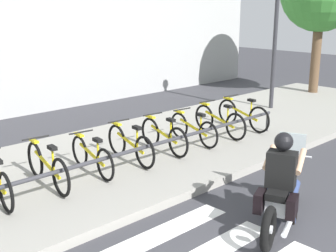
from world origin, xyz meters
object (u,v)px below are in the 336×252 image
object	(u,v)px
bicycle_2	(92,156)
rider	(282,173)
bicycle_5	(193,129)
street_lamp	(276,29)
bicycle_7	(243,114)
motorcycle	(282,195)
bicycle_1	(47,166)
bike_rack	(166,142)
bicycle_6	(219,121)
bicycle_3	(130,145)
bicycle_4	(164,136)

from	to	relation	value
bicycle_2	rider	bearing A→B (deg)	-73.32
bicycle_5	street_lamp	size ratio (longest dim) A/B	0.40
bicycle_7	street_lamp	xyz separation A→B (m)	(2.47, 0.83, 1.93)
motorcycle	bicycle_1	world-z (taller)	motorcycle
motorcycle	bike_rack	size ratio (longest dim) A/B	0.31
bicycle_6	bicycle_3	bearing A→B (deg)	-179.99
bicycle_7	bike_rack	xyz separation A→B (m)	(-3.10, -0.55, 0.07)
street_lamp	bicycle_4	bearing A→B (deg)	-170.85
bicycle_5	rider	bearing A→B (deg)	-116.82
motorcycle	bicycle_7	distance (m)	4.70
bicycle_7	street_lamp	size ratio (longest dim) A/B	0.43
bicycle_3	bicycle_5	bearing A→B (deg)	0.03
bicycle_5	street_lamp	distance (m)	4.74
bicycle_2	bicycle_1	bearing A→B (deg)	-179.94
bicycle_3	bicycle_7	distance (m)	3.55
bicycle_3	bicycle_4	bearing A→B (deg)	-0.00
bicycle_2	bicycle_6	bearing A→B (deg)	-0.01
bicycle_1	bicycle_2	xyz separation A→B (m)	(0.89, 0.00, -0.02)
bicycle_1	bicycle_4	xyz separation A→B (m)	(2.66, -0.00, -0.01)
rider	street_lamp	bearing A→B (deg)	34.93
bike_rack	street_lamp	bearing A→B (deg)	13.91
bicycle_1	street_lamp	size ratio (longest dim) A/B	0.43
street_lamp	bicycle_2	bearing A→B (deg)	-173.18
bicycle_7	bike_rack	world-z (taller)	bicycle_7
motorcycle	bike_rack	xyz separation A→B (m)	(0.27, 2.72, 0.13)
bicycle_2	bike_rack	distance (m)	1.44
bicycle_5	bicycle_6	size ratio (longest dim) A/B	0.93
bike_rack	bicycle_4	bearing A→B (deg)	51.31
motorcycle	bicycle_5	size ratio (longest dim) A/B	1.35
bicycle_1	bicycle_3	size ratio (longest dim) A/B	1.05
rider	bicycle_4	distance (m)	3.41
bicycle_6	bicycle_7	size ratio (longest dim) A/B	1.00
rider	bicycle_3	xyz separation A→B (m)	(-0.10, 3.30, -0.32)
rider	bicycle_2	world-z (taller)	rider
motorcycle	bicycle_5	distance (m)	3.64
rider	street_lamp	world-z (taller)	street_lamp
bicycle_5	bicycle_7	xyz separation A→B (m)	(1.77, -0.00, 0.02)
rider	bicycle_4	size ratio (longest dim) A/B	0.90
rider	bicycle_1	size ratio (longest dim) A/B	0.84
bicycle_2	motorcycle	bearing A→B (deg)	-72.01
bicycle_2	bicycle_3	size ratio (longest dim) A/B	0.95
motorcycle	bicycle_6	xyz separation A→B (m)	(2.48, 3.28, 0.05)
motorcycle	bicycle_2	size ratio (longest dim) A/B	1.38
bicycle_2	bicycle_6	world-z (taller)	bicycle_6
bicycle_3	street_lamp	world-z (taller)	street_lamp
street_lamp	bicycle_1	bearing A→B (deg)	-173.95
motorcycle	bicycle_2	world-z (taller)	motorcycle
bicycle_3	bicycle_4	xyz separation A→B (m)	(0.89, -0.00, -0.00)
bicycle_2	bicycle_5	xyz separation A→B (m)	(2.66, -0.00, 0.00)
bicycle_4	bicycle_6	size ratio (longest dim) A/B	0.94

